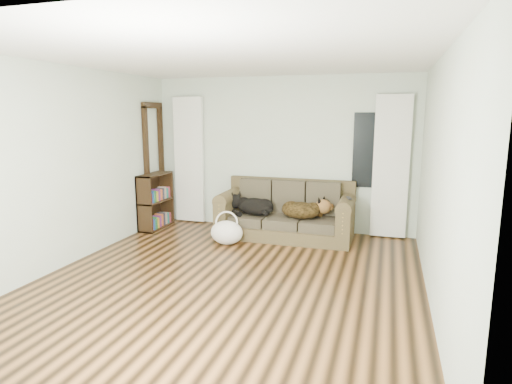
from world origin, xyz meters
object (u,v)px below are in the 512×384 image
(dog_black_lab, at_px, (253,207))
(dog_shepherd, at_px, (303,210))
(bookshelf, at_px, (156,200))
(tote_bag, at_px, (227,234))
(sofa, at_px, (285,210))

(dog_black_lab, xyz_separation_m, dog_shepherd, (0.84, -0.01, 0.01))
(dog_black_lab, height_order, bookshelf, bookshelf)
(tote_bag, bearing_deg, sofa, 41.09)
(bookshelf, bearing_deg, sofa, -1.33)
(sofa, relative_size, dog_shepherd, 3.30)
(sofa, xyz_separation_m, tote_bag, (-0.76, -0.66, -0.29))
(sofa, distance_m, bookshelf, 2.30)
(tote_bag, height_order, bookshelf, bookshelf)
(sofa, distance_m, dog_black_lab, 0.54)
(sofa, bearing_deg, tote_bag, -138.91)
(dog_black_lab, height_order, tote_bag, dog_black_lab)
(dog_shepherd, bearing_deg, tote_bag, 36.91)
(sofa, height_order, bookshelf, bookshelf)
(sofa, relative_size, bookshelf, 2.23)
(dog_black_lab, bearing_deg, bookshelf, -156.16)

